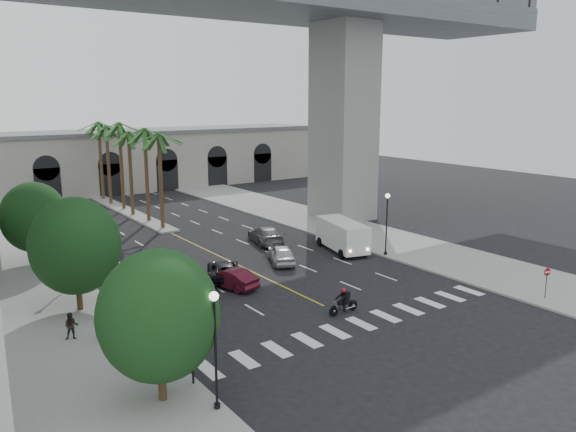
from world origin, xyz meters
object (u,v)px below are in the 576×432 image
(car_e, at_px, (154,262))
(do_not_enter_sign, at_px, (547,277))
(lamp_post_left_far, at_px, (77,238))
(motorcycle_rider, at_px, (344,302))
(lamp_post_left_near, at_px, (215,340))
(lamp_post_right, at_px, (387,219))
(traffic_signal_far, at_px, (157,309))
(traffic_signal_near, at_px, (192,335))
(pedestrian_b, at_px, (71,326))
(car_d, at_px, (266,235))
(car_b, at_px, (231,278))
(cargo_van, at_px, (342,235))
(pedestrian_a, at_px, (102,327))
(car_c, at_px, (224,270))
(car_a, at_px, (281,254))

(car_e, relative_size, do_not_enter_sign, 2.27)
(lamp_post_left_far, relative_size, motorcycle_rider, 2.36)
(lamp_post_left_near, bearing_deg, lamp_post_right, 29.69)
(lamp_post_left_near, relative_size, traffic_signal_far, 1.47)
(traffic_signal_near, bearing_deg, pedestrian_b, 111.94)
(car_d, bearing_deg, motorcycle_rider, 87.93)
(pedestrian_b, height_order, do_not_enter_sign, do_not_enter_sign)
(car_e, bearing_deg, car_b, 110.06)
(cargo_van, bearing_deg, lamp_post_right, -46.00)
(lamp_post_right, height_order, car_e, lamp_post_right)
(do_not_enter_sign, bearing_deg, traffic_signal_near, -172.22)
(lamp_post_left_near, bearing_deg, do_not_enter_sign, -1.29)
(traffic_signal_far, height_order, pedestrian_a, traffic_signal_far)
(car_c, distance_m, do_not_enter_sign, 21.99)
(do_not_enter_sign, bearing_deg, traffic_signal_far, 178.59)
(lamp_post_left_near, height_order, traffic_signal_near, lamp_post_left_near)
(pedestrian_b, bearing_deg, traffic_signal_far, -30.78)
(lamp_post_left_near, distance_m, traffic_signal_near, 2.60)
(lamp_post_right, bearing_deg, lamp_post_left_far, 160.67)
(lamp_post_left_near, relative_size, car_e, 1.07)
(lamp_post_left_far, height_order, car_b, lamp_post_left_far)
(traffic_signal_far, height_order, car_c, traffic_signal_far)
(traffic_signal_near, bearing_deg, lamp_post_left_near, -92.29)
(car_b, relative_size, pedestrian_a, 2.64)
(pedestrian_b, bearing_deg, lamp_post_left_far, 93.76)
(pedestrian_a, relative_size, pedestrian_b, 1.06)
(motorcycle_rider, relative_size, car_e, 0.45)
(lamp_post_right, height_order, pedestrian_a, lamp_post_right)
(pedestrian_b, distance_m, do_not_enter_sign, 29.34)
(do_not_enter_sign, bearing_deg, cargo_van, 115.21)
(lamp_post_left_far, height_order, lamp_post_right, same)
(lamp_post_left_far, xyz_separation_m, traffic_signal_far, (0.10, -14.50, -0.71))
(car_a, bearing_deg, lamp_post_left_near, 72.74)
(traffic_signal_near, distance_m, car_c, 15.61)
(lamp_post_right, bearing_deg, car_e, 159.20)
(car_b, relative_size, car_e, 0.85)
(motorcycle_rider, relative_size, do_not_enter_sign, 1.02)
(traffic_signal_far, relative_size, car_e, 0.73)
(traffic_signal_near, bearing_deg, car_a, 43.90)
(traffic_signal_near, bearing_deg, traffic_signal_far, 90.00)
(lamp_post_left_far, xyz_separation_m, car_a, (14.55, -4.59, -2.48))
(car_b, bearing_deg, motorcycle_rider, 97.02)
(car_c, xyz_separation_m, car_e, (-3.61, 4.34, 0.17))
(lamp_post_left_near, xyz_separation_m, traffic_signal_far, (0.10, 6.50, -0.71))
(cargo_van, height_order, do_not_enter_sign, cargo_van)
(traffic_signal_far, xyz_separation_m, do_not_enter_sign, (23.81, -7.04, -0.91))
(motorcycle_rider, distance_m, cargo_van, 14.37)
(car_d, bearing_deg, cargo_van, 138.28)
(lamp_post_left_near, distance_m, car_e, 20.50)
(pedestrian_a, bearing_deg, car_e, 32.45)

